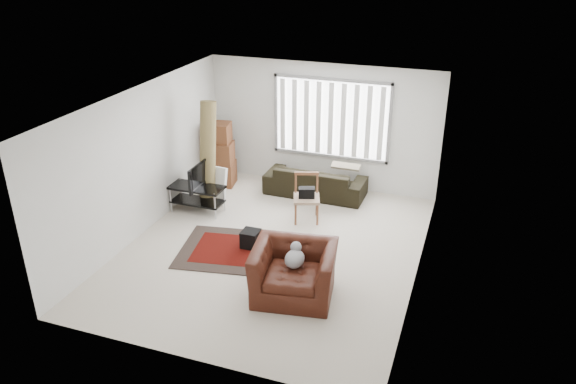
% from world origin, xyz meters
% --- Properties ---
extents(room, '(6.00, 6.02, 2.71)m').
position_xyz_m(room, '(0.03, 0.51, 1.76)').
color(room, beige).
rests_on(room, ground).
extents(persian_rug, '(2.52, 1.90, 0.02)m').
position_xyz_m(persian_rug, '(-0.42, -0.24, 0.01)').
color(persian_rug, black).
rests_on(persian_rug, ground).
extents(tv_stand, '(1.08, 0.49, 0.54)m').
position_xyz_m(tv_stand, '(-1.95, 0.91, 0.39)').
color(tv_stand, black).
rests_on(tv_stand, ground).
extents(tv, '(0.11, 0.88, 0.50)m').
position_xyz_m(tv, '(-1.95, 0.91, 0.79)').
color(tv, black).
rests_on(tv, tv_stand).
extents(subwoofer, '(0.31, 0.31, 0.31)m').
position_xyz_m(subwoofer, '(-0.39, -0.06, 0.17)').
color(subwoofer, black).
rests_on(subwoofer, persian_rug).
extents(moving_boxes, '(0.65, 0.61, 1.40)m').
position_xyz_m(moving_boxes, '(-2.08, 2.29, 0.65)').
color(moving_boxes, brown).
rests_on(moving_boxes, ground).
extents(white_flatpack, '(0.64, 0.32, 0.78)m').
position_xyz_m(white_flatpack, '(-1.85, 1.40, 0.39)').
color(white_flatpack, silver).
rests_on(white_flatpack, ground).
extents(rolled_rug, '(0.33, 0.65, 2.14)m').
position_xyz_m(rolled_rug, '(-1.89, 1.34, 1.07)').
color(rolled_rug, olive).
rests_on(rolled_rug, ground).
extents(sofa, '(2.13, 0.95, 0.81)m').
position_xyz_m(sofa, '(0.04, 2.45, 0.41)').
color(sofa, black).
rests_on(sofa, ground).
extents(side_chair, '(0.62, 0.62, 0.92)m').
position_xyz_m(side_chair, '(0.21, 1.28, 0.51)').
color(side_chair, '#9C8066').
rests_on(side_chair, ground).
extents(armchair, '(1.40, 1.27, 0.93)m').
position_xyz_m(armchair, '(0.79, -1.17, 0.47)').
color(armchair, '#3D160C').
rests_on(armchair, ground).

